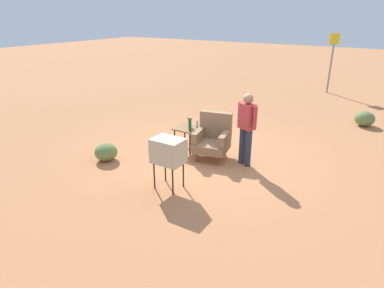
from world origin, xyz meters
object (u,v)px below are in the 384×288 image
object	(u,v)px
side_table	(187,131)
person_standing	(247,125)
armchair	(213,137)
bottle_wine_green	(190,125)
bottle_short_clear	(197,124)
flower_vase	(190,122)
road_sign	(331,60)
tv_on_stand	(168,151)

from	to	relation	value
side_table	person_standing	bearing A→B (deg)	0.30
armchair	person_standing	bearing A→B (deg)	2.57
bottle_wine_green	bottle_short_clear	size ratio (longest dim) A/B	1.60
person_standing	flower_vase	world-z (taller)	person_standing
bottle_short_clear	bottle_wine_green	bearing A→B (deg)	-95.96
armchair	road_sign	distance (m)	8.72
road_sign	flower_vase	bearing A→B (deg)	-100.11
person_standing	road_sign	bearing A→B (deg)	89.98
flower_vase	person_standing	bearing A→B (deg)	-2.12
tv_on_stand	road_sign	xyz separation A→B (m)	(0.81, 10.40, 0.60)
bottle_wine_green	flower_vase	size ratio (longest dim) A/B	1.21
side_table	person_standing	size ratio (longest dim) A/B	0.36
person_standing	bottle_short_clear	bearing A→B (deg)	174.96
person_standing	road_sign	size ratio (longest dim) A/B	0.67
road_sign	flower_vase	size ratio (longest dim) A/B	9.21
armchair	road_sign	xyz separation A→B (m)	(0.82, 8.64, 0.88)
road_sign	tv_on_stand	bearing A→B (deg)	-94.44
armchair	tv_on_stand	size ratio (longest dim) A/B	1.03
person_standing	bottle_wine_green	size ratio (longest dim) A/B	5.12
armchair	tv_on_stand	xyz separation A→B (m)	(0.01, -1.77, 0.28)
person_standing	road_sign	xyz separation A→B (m)	(0.00, 8.60, 0.44)
bottle_wine_green	flower_vase	world-z (taller)	bottle_wine_green
side_table	road_sign	distance (m)	8.79
bottle_short_clear	flower_vase	bearing A→B (deg)	-160.95
bottle_short_clear	flower_vase	xyz separation A→B (m)	(-0.18, -0.06, 0.05)
armchair	flower_vase	bearing A→B (deg)	172.53
tv_on_stand	road_sign	size ratio (longest dim) A/B	0.42
side_table	road_sign	bearing A→B (deg)	79.75
person_standing	bottle_wine_green	distance (m)	1.39
armchair	bottle_short_clear	bearing A→B (deg)	163.66
person_standing	armchair	bearing A→B (deg)	-177.43
side_table	road_sign	world-z (taller)	road_sign
side_table	road_sign	xyz separation A→B (m)	(1.56, 8.61, 0.87)
tv_on_stand	person_standing	size ratio (longest dim) A/B	0.63
person_standing	flower_vase	bearing A→B (deg)	177.88
flower_vase	bottle_short_clear	bearing A→B (deg)	19.05
person_standing	road_sign	world-z (taller)	road_sign
side_table	tv_on_stand	distance (m)	1.96
bottle_wine_green	bottle_short_clear	distance (m)	0.29
armchair	tv_on_stand	bearing A→B (deg)	-89.71
tv_on_stand	bottle_short_clear	size ratio (longest dim) A/B	5.15
bottle_wine_green	tv_on_stand	bearing A→B (deg)	-70.93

